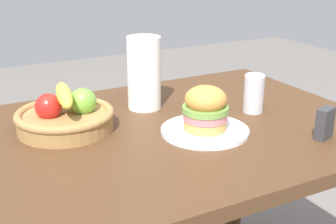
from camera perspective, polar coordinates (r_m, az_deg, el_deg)
The scene contains 7 objects.
dining_table at distance 1.40m, azimuth -2.67°, elevation -6.29°, with size 1.40×0.90×0.75m.
plate at distance 1.35m, azimuth 4.56°, elevation -2.31°, with size 0.26×0.26×0.01m, color white.
sandwich at distance 1.33m, azimuth 4.64°, elevation 0.47°, with size 0.13×0.13×0.13m.
soda_can at distance 1.52m, azimuth 10.55°, elevation 2.27°, with size 0.07×0.07×0.13m.
fruit_basket at distance 1.39m, azimuth -12.56°, elevation -0.44°, with size 0.29×0.29×0.14m.
paper_towel_roll at distance 1.52m, azimuth -2.97°, elevation 4.83°, with size 0.11×0.11×0.24m, color white.
napkin_holder at distance 1.37m, azimuth 18.77°, elevation -1.35°, with size 0.06×0.03×0.09m, color #333338.
Camera 1 is at (-0.53, -1.13, 1.27)m, focal length 49.39 mm.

